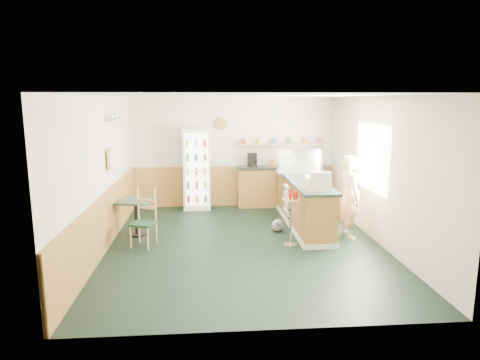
{
  "coord_description": "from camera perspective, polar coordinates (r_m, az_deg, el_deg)",
  "views": [
    {
      "loc": [
        -0.66,
        -7.51,
        2.63
      ],
      "look_at": [
        -0.02,
        0.6,
        1.1
      ],
      "focal_mm": 32.0,
      "sensor_mm": 36.0,
      "label": 1
    }
  ],
  "objects": [
    {
      "name": "cafe_table",
      "position": [
        8.61,
        -13.68,
        -3.98
      ],
      "size": [
        0.77,
        0.77,
        0.7
      ],
      "rotation": [
        0.0,
        0.0,
        -0.23
      ],
      "color": "black",
      "rests_on": "ground"
    },
    {
      "name": "newspaper_rack",
      "position": [
        8.93,
        6.31,
        -2.8
      ],
      "size": [
        0.09,
        0.41,
        0.66
      ],
      "color": "black",
      "rests_on": "ground"
    },
    {
      "name": "cash_register",
      "position": [
        7.9,
        10.33,
        -0.41
      ],
      "size": [
        0.44,
        0.46,
        0.24
      ],
      "primitive_type": "cube",
      "rotation": [
        0.0,
        0.0,
        -0.04
      ],
      "color": "beige",
      "rests_on": "service_counter"
    },
    {
      "name": "shopkeeper",
      "position": [
        8.43,
        14.38,
        -2.17
      ],
      "size": [
        0.45,
        0.58,
        1.61
      ],
      "primitive_type": "imported",
      "rotation": [
        0.0,
        0.0,
        1.71
      ],
      "color": "tan",
      "rests_on": "ground"
    },
    {
      "name": "service_counter",
      "position": [
        9.08,
        8.45,
        -3.27
      ],
      "size": [
        0.68,
        3.01,
        1.01
      ],
      "color": "#AA7836",
      "rests_on": "ground"
    },
    {
      "name": "dog_doorstop",
      "position": [
        8.71,
        5.05,
        -5.99
      ],
      "size": [
        0.24,
        0.31,
        0.29
      ],
      "rotation": [
        0.0,
        0.0,
        0.32
      ],
      "color": "gray",
      "rests_on": "ground"
    },
    {
      "name": "room_envelope",
      "position": [
        8.32,
        -1.47,
        3.04
      ],
      "size": [
        5.04,
        6.02,
        2.72
      ],
      "color": "beige",
      "rests_on": "ground"
    },
    {
      "name": "cafe_chair",
      "position": [
        8.0,
        -12.76,
        -4.61
      ],
      "size": [
        0.5,
        0.5,
        1.07
      ],
      "rotation": [
        0.0,
        0.0,
        -0.32
      ],
      "color": "black",
      "rests_on": "ground"
    },
    {
      "name": "condiment_stand",
      "position": [
        7.78,
        6.81,
        -3.83
      ],
      "size": [
        0.33,
        0.33,
        1.01
      ],
      "rotation": [
        0.0,
        0.0,
        0.2
      ],
      "color": "silver",
      "rests_on": "ground"
    },
    {
      "name": "back_counter",
      "position": [
        10.68,
        5.56,
        -0.63
      ],
      "size": [
        2.24,
        0.42,
        1.69
      ],
      "color": "#AA7836",
      "rests_on": "ground"
    },
    {
      "name": "display_case",
      "position": [
        9.45,
        7.84,
        2.34
      ],
      "size": [
        0.94,
        0.49,
        0.54
      ],
      "color": "silver",
      "rests_on": "service_counter"
    },
    {
      "name": "drinks_fridge",
      "position": [
        10.38,
        -5.79,
        1.47
      ],
      "size": [
        0.65,
        0.54,
        1.96
      ],
      "color": "white",
      "rests_on": "ground"
    },
    {
      "name": "ground",
      "position": [
        7.98,
        0.51,
        -8.56
      ],
      "size": [
        6.0,
        6.0,
        0.0
      ],
      "primitive_type": "plane",
      "color": "black",
      "rests_on": "ground"
    }
  ]
}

